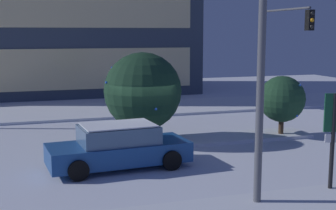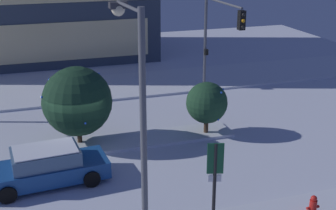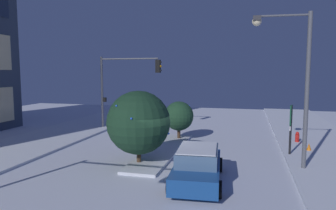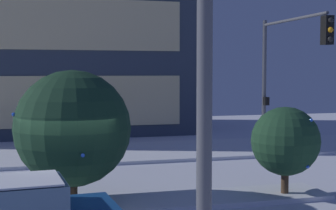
# 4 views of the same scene
# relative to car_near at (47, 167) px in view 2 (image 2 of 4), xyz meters

# --- Properties ---
(ground) EXTENTS (52.00, 52.00, 0.00)m
(ground) POSITION_rel_car_near_xyz_m (1.45, 2.42, -0.71)
(ground) COLOR silver
(curb_strip_far) EXTENTS (52.00, 5.20, 0.14)m
(curb_strip_far) POSITION_rel_car_near_xyz_m (1.45, 11.44, -0.64)
(curb_strip_far) COLOR silver
(curb_strip_far) RESTS_ON ground
(median_strip) EXTENTS (9.00, 1.80, 0.14)m
(median_strip) POSITION_rel_car_near_xyz_m (4.48, 2.76, -0.64)
(median_strip) COLOR silver
(median_strip) RESTS_ON ground
(car_near) EXTENTS (4.90, 2.34, 1.49)m
(car_near) POSITION_rel_car_near_xyz_m (0.00, 0.00, 0.00)
(car_near) COLOR #19478C
(car_near) RESTS_ON ground
(traffic_light_corner_far_right) EXTENTS (0.32, 5.19, 5.91)m
(traffic_light_corner_far_right) POSITION_rel_car_near_xyz_m (10.51, 7.62, 3.40)
(traffic_light_corner_far_right) COLOR #565960
(traffic_light_corner_far_right) RESTS_ON ground
(street_lamp_arched) EXTENTS (0.56, 2.64, 7.37)m
(street_lamp_arched) POSITION_rel_car_near_xyz_m (2.68, -3.90, 4.10)
(street_lamp_arched) COLOR #565960
(street_lamp_arched) RESTS_ON ground
(fire_hydrant) EXTENTS (0.48, 0.26, 0.81)m
(fire_hydrant) POSITION_rel_car_near_xyz_m (8.56, -5.17, -0.32)
(fire_hydrant) COLOR red
(fire_hydrant) RESTS_ON ground
(parking_info_sign) EXTENTS (0.55, 0.21, 2.86)m
(parking_info_sign) POSITION_rel_car_near_xyz_m (5.21, -4.31, 1.11)
(parking_info_sign) COLOR black
(parking_info_sign) RESTS_ON ground
(decorated_tree_median) EXTENTS (2.00, 2.05, 2.67)m
(decorated_tree_median) POSITION_rel_car_near_xyz_m (7.74, 2.54, 0.95)
(decorated_tree_median) COLOR #473323
(decorated_tree_median) RESTS_ON ground
(decorated_tree_left_of_median) EXTENTS (3.18, 3.18, 3.74)m
(decorated_tree_left_of_median) POSITION_rel_car_near_xyz_m (1.70, 3.26, 1.44)
(decorated_tree_left_of_median) COLOR #473323
(decorated_tree_left_of_median) RESTS_ON ground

